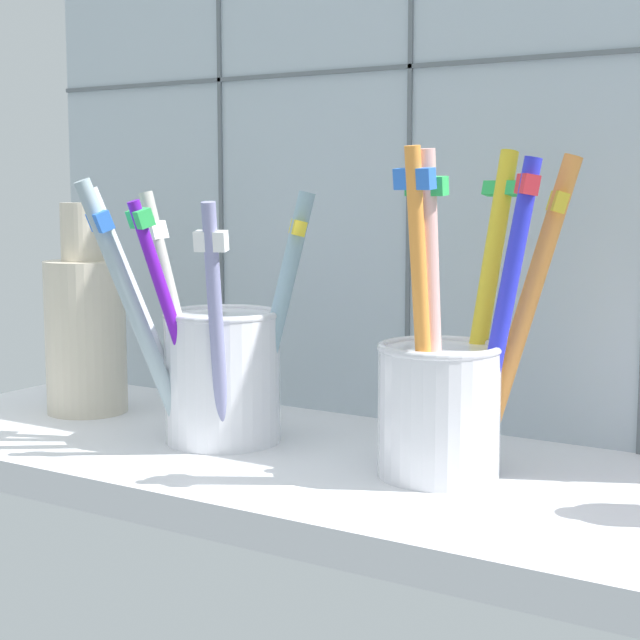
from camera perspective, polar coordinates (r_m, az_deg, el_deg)
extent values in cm
cube|color=silver|center=(62.80, 0.20, -8.52)|extent=(64.00, 22.00, 2.00)
cube|color=#B2C1CC|center=(71.03, 5.43, 10.80)|extent=(64.00, 2.00, 45.00)
cube|color=slate|center=(78.64, -5.59, 10.46)|extent=(0.30, 0.20, 45.00)
cube|color=slate|center=(70.05, 5.02, 10.86)|extent=(0.30, 0.20, 45.00)
cube|color=slate|center=(70.38, 5.05, 13.91)|extent=(64.00, 0.20, 0.30)
cylinder|color=white|center=(65.56, -5.67, -3.28)|extent=(7.38, 7.38, 8.24)
torus|color=silver|center=(64.93, -5.71, 0.30)|extent=(7.51, 7.51, 0.50)
cylinder|color=#99AFB8|center=(63.40, -10.23, 0.29)|extent=(4.53, 6.60, 16.59)
cube|color=blue|center=(62.42, -12.16, 5.41)|extent=(2.77, 2.32, 1.36)
cylinder|color=#8587B7|center=(61.32, -5.80, -0.45)|extent=(1.70, 3.10, 15.11)
cube|color=white|center=(60.20, -6.09, 4.40)|extent=(2.12, 1.49, 1.28)
cylinder|color=#87A9B8|center=(64.32, -2.36, 0.19)|extent=(4.32, 3.90, 15.78)
cube|color=yellow|center=(64.02, -1.24, 5.16)|extent=(2.33, 2.50, 1.07)
cylinder|color=silver|center=(65.26, -9.88, 0.28)|extent=(5.39, 5.39, 16.05)
cube|color=green|center=(64.75, -11.84, 5.34)|extent=(2.36, 2.36, 1.12)
cylinder|color=#6815BB|center=(63.23, -8.18, -0.23)|extent=(3.21, 5.31, 15.27)
cube|color=green|center=(61.98, -9.99, 5.61)|extent=(2.38, 1.99, 1.28)
cylinder|color=#B5B4AA|center=(65.51, -8.06, 0.25)|extent=(4.69, 2.21, 15.73)
cube|color=white|center=(65.57, -9.13, 4.94)|extent=(1.49, 2.38, 1.26)
cylinder|color=silver|center=(57.74, 6.45, -5.20)|extent=(6.88, 6.88, 7.33)
torus|color=silver|center=(57.06, 6.51, -1.60)|extent=(7.03, 7.03, 0.50)
cylinder|color=yellow|center=(59.57, 9.14, 0.68)|extent=(2.29, 5.46, 18.16)
cube|color=green|center=(60.47, 10.17, 7.22)|extent=(2.65, 1.37, 0.94)
cylinder|color=beige|center=(55.35, 6.17, 0.19)|extent=(1.27, 2.79, 17.92)
cube|color=green|center=(54.39, 5.95, 7.44)|extent=(2.34, 0.94, 1.05)
cylinder|color=#F39742|center=(58.10, 11.32, 0.29)|extent=(5.64, 4.04, 17.83)
cube|color=yellow|center=(58.04, 13.11, 6.42)|extent=(1.77, 2.06, 1.27)
cylinder|color=#F89539|center=(54.59, 5.67, 0.17)|extent=(1.32, 2.88, 18.04)
cube|color=blue|center=(53.58, 5.28, 7.84)|extent=(2.42, 1.14, 1.16)
cylinder|color=#2A32E5|center=(56.74, 10.13, 0.09)|extent=(3.79, 3.09, 17.59)
cube|color=#E5333F|center=(56.60, 11.48, 7.41)|extent=(1.96, 2.18, 1.21)
cylinder|color=beige|center=(75.90, -12.92, -0.92)|extent=(5.79, 5.79, 11.03)
cylinder|color=beige|center=(75.22, -13.08, 4.81)|extent=(3.14, 3.14, 4.15)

